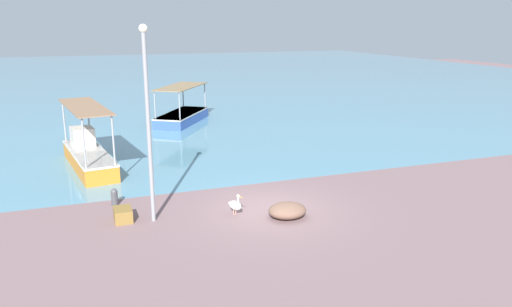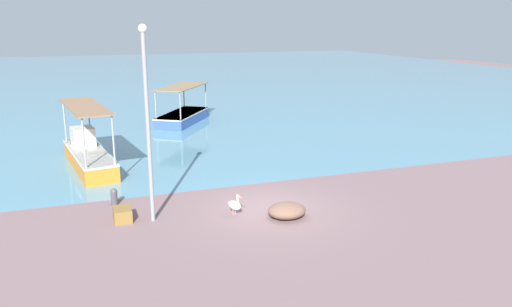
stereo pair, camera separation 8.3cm
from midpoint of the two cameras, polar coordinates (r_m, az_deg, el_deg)
name	(u,v)px [view 1 (the left image)]	position (r m, az deg, el deg)	size (l,w,h in m)	color
ground	(270,210)	(18.19, 1.48, -6.43)	(120.00, 120.00, 0.00)	#7C6062
harbor_water	(128,77)	(64.41, -14.48, 8.44)	(110.00, 90.00, 0.00)	#598EA7
fishing_boat_near_left	(182,115)	(34.07, -8.53, 4.35)	(4.55, 5.52, 2.47)	#3657AB
fishing_boat_near_right	(88,154)	(24.50, -18.73, 0.00)	(2.34, 6.08, 2.92)	orange
pelican	(235,205)	(17.59, -2.53, -5.89)	(0.50, 0.76, 0.80)	#E0997A
lamp_post	(148,116)	(16.57, -12.39, 4.19)	(0.28, 0.28, 6.53)	gray
mooring_bollard	(114,196)	(19.22, -16.01, -4.74)	(0.25, 0.25, 0.65)	#47474C
net_pile	(287,210)	(17.41, 3.47, -6.52)	(1.34, 1.14, 0.52)	brown
cargo_crate	(123,215)	(17.72, -15.09, -6.77)	(0.81, 0.59, 0.45)	olive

